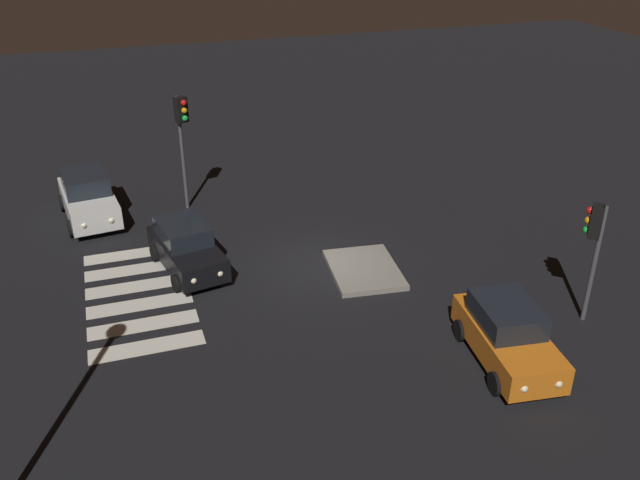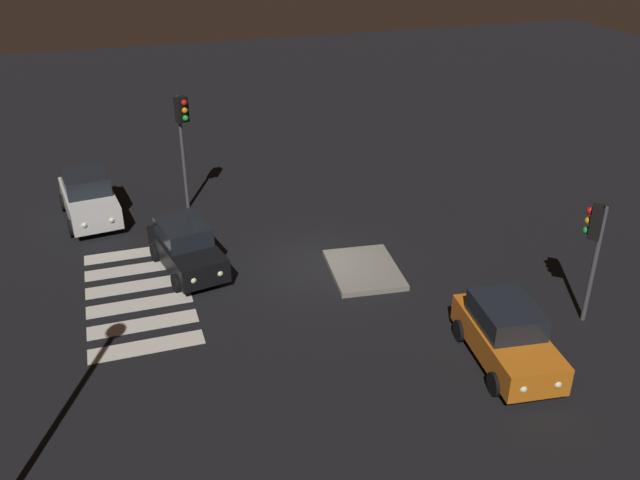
% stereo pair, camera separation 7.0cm
% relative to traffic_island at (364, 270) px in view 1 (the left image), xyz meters
% --- Properties ---
extents(ground_plane, '(80.00, 80.00, 0.00)m').
position_rel_traffic_island_xyz_m(ground_plane, '(-0.85, -1.28, -0.09)').
color(ground_plane, black).
extents(traffic_island, '(3.19, 2.54, 0.18)m').
position_rel_traffic_island_xyz_m(traffic_island, '(0.00, 0.00, 0.00)').
color(traffic_island, gray).
rests_on(traffic_island, ground).
extents(car_black, '(3.97, 2.31, 1.65)m').
position_rel_traffic_island_xyz_m(car_black, '(-2.07, -5.58, 0.72)').
color(car_black, black).
rests_on(car_black, ground).
extents(car_white, '(4.32, 2.36, 1.81)m').
position_rel_traffic_island_xyz_m(car_white, '(-7.28, -8.59, 0.80)').
color(car_white, silver).
rests_on(car_white, ground).
extents(car_orange, '(4.04, 2.20, 1.70)m').
position_rel_traffic_island_xyz_m(car_orange, '(5.67, 1.84, 0.74)').
color(car_orange, orange).
rests_on(car_orange, ground).
extents(traffic_light_south, '(0.53, 0.54, 4.58)m').
position_rel_traffic_island_xyz_m(traffic_light_south, '(-6.98, -4.79, 3.38)').
color(traffic_light_south, '#47474C').
rests_on(traffic_light_south, ground).
extents(traffic_light_north, '(0.54, 0.53, 3.69)m').
position_rel_traffic_island_xyz_m(traffic_light_north, '(4.58, 5.06, 2.70)').
color(traffic_light_north, '#47474C').
rests_on(traffic_light_north, ground).
extents(crosswalk_near, '(6.45, 3.20, 0.02)m').
position_rel_traffic_island_xyz_m(crosswalk_near, '(-0.85, -7.34, -0.08)').
color(crosswalk_near, silver).
rests_on(crosswalk_near, ground).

